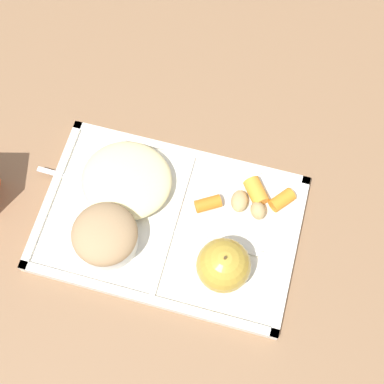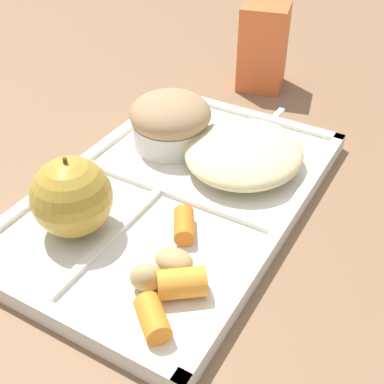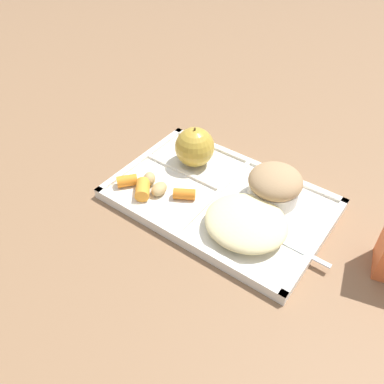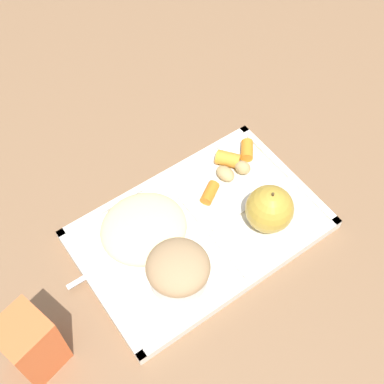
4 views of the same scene
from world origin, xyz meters
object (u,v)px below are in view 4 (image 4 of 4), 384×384
object	(u,v)px
lunch_tray	(200,230)
plastic_fork	(122,256)
bran_muffin	(178,270)
green_apple	(270,209)
milk_carton	(31,344)

from	to	relation	value
lunch_tray	plastic_fork	distance (m)	0.12
lunch_tray	bran_muffin	distance (m)	0.10
lunch_tray	plastic_fork	size ratio (longest dim) A/B	2.36
lunch_tray	green_apple	size ratio (longest dim) A/B	4.71
plastic_fork	green_apple	bearing A→B (deg)	159.65
bran_muffin	plastic_fork	distance (m)	0.09
bran_muffin	plastic_fork	xyz separation A→B (m)	(0.05, -0.08, -0.03)
green_apple	bran_muffin	world-z (taller)	green_apple
green_apple	milk_carton	xyz separation A→B (m)	(0.37, -0.02, 0.01)
green_apple	plastic_fork	size ratio (longest dim) A/B	0.50
lunch_tray	bran_muffin	world-z (taller)	bran_muffin
lunch_tray	plastic_fork	xyz separation A→B (m)	(0.12, -0.03, 0.01)
lunch_tray	milk_carton	world-z (taller)	milk_carton
green_apple	lunch_tray	bearing A→B (deg)	-29.16
green_apple	bran_muffin	bearing A→B (deg)	-0.00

